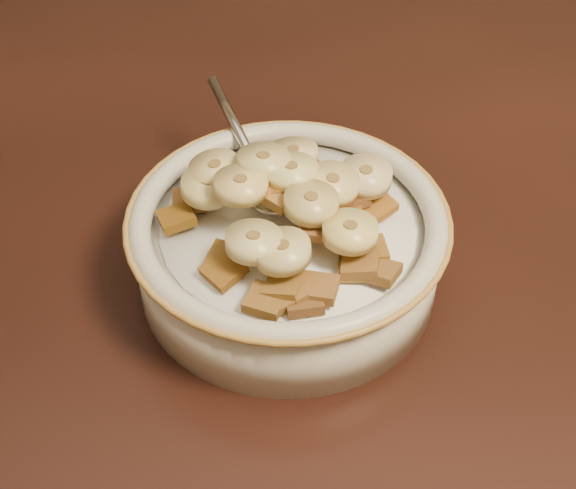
# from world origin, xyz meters

# --- Properties ---
(table) EXTENTS (1.44, 0.96, 0.04)m
(table) POSITION_xyz_m (0.00, 0.00, 0.73)
(table) COLOR black
(table) RESTS_ON floor
(chair) EXTENTS (0.41, 0.41, 0.85)m
(chair) POSITION_xyz_m (0.15, 0.81, 0.42)
(chair) COLOR #3B2215
(chair) RESTS_ON floor
(cereal_bowl) EXTENTS (0.18, 0.18, 0.04)m
(cereal_bowl) POSITION_xyz_m (-0.07, 0.01, 0.77)
(cereal_bowl) COLOR beige
(cereal_bowl) RESTS_ON table
(milk) EXTENTS (0.15, 0.15, 0.00)m
(milk) POSITION_xyz_m (-0.07, 0.01, 0.79)
(milk) COLOR white
(milk) RESTS_ON cereal_bowl
(spoon) EXTENTS (0.05, 0.05, 0.01)m
(spoon) POSITION_xyz_m (-0.08, 0.04, 0.80)
(spoon) COLOR #B9BBBE
(spoon) RESTS_ON cereal_bowl
(cereal_square_0) EXTENTS (0.02, 0.02, 0.01)m
(cereal_square_0) POSITION_xyz_m (-0.03, -0.02, 0.80)
(cereal_square_0) COLOR olive
(cereal_square_0) RESTS_ON milk
(cereal_square_1) EXTENTS (0.02, 0.02, 0.01)m
(cereal_square_1) POSITION_xyz_m (-0.05, -0.01, 0.81)
(cereal_square_1) COLOR brown
(cereal_square_1) RESTS_ON milk
(cereal_square_2) EXTENTS (0.03, 0.03, 0.01)m
(cereal_square_2) POSITION_xyz_m (-0.08, 0.07, 0.80)
(cereal_square_2) COLOR brown
(cereal_square_2) RESTS_ON milk
(cereal_square_3) EXTENTS (0.03, 0.03, 0.01)m
(cereal_square_3) POSITION_xyz_m (-0.06, 0.01, 0.82)
(cereal_square_3) COLOR brown
(cereal_square_3) RESTS_ON milk
(cereal_square_4) EXTENTS (0.03, 0.03, 0.01)m
(cereal_square_4) POSITION_xyz_m (-0.07, -0.05, 0.80)
(cereal_square_4) COLOR brown
(cereal_square_4) RESTS_ON milk
(cereal_square_5) EXTENTS (0.03, 0.03, 0.01)m
(cereal_square_5) POSITION_xyz_m (-0.09, 0.05, 0.80)
(cereal_square_5) COLOR #985E28
(cereal_square_5) RESTS_ON milk
(cereal_square_6) EXTENTS (0.02, 0.02, 0.01)m
(cereal_square_6) POSITION_xyz_m (-0.04, 0.05, 0.80)
(cereal_square_6) COLOR brown
(cereal_square_6) RESTS_ON milk
(cereal_square_7) EXTENTS (0.02, 0.02, 0.01)m
(cereal_square_7) POSITION_xyz_m (-0.03, -0.02, 0.80)
(cereal_square_7) COLOR brown
(cereal_square_7) RESTS_ON milk
(cereal_square_8) EXTENTS (0.02, 0.03, 0.01)m
(cereal_square_8) POSITION_xyz_m (-0.06, -0.05, 0.80)
(cereal_square_8) COLOR brown
(cereal_square_8) RESTS_ON milk
(cereal_square_9) EXTENTS (0.03, 0.03, 0.01)m
(cereal_square_9) POSITION_xyz_m (-0.10, -0.02, 0.80)
(cereal_square_9) COLOR brown
(cereal_square_9) RESTS_ON milk
(cereal_square_10) EXTENTS (0.03, 0.03, 0.01)m
(cereal_square_10) POSITION_xyz_m (-0.13, 0.01, 0.80)
(cereal_square_10) COLOR brown
(cereal_square_10) RESTS_ON milk
(cereal_square_11) EXTENTS (0.03, 0.03, 0.01)m
(cereal_square_11) POSITION_xyz_m (-0.02, -0.03, 0.80)
(cereal_square_11) COLOR brown
(cereal_square_11) RESTS_ON milk
(cereal_square_12) EXTENTS (0.03, 0.03, 0.01)m
(cereal_square_12) POSITION_xyz_m (-0.08, 0.02, 0.82)
(cereal_square_12) COLOR brown
(cereal_square_12) RESTS_ON milk
(cereal_square_13) EXTENTS (0.02, 0.02, 0.01)m
(cereal_square_13) POSITION_xyz_m (-0.04, 0.01, 0.81)
(cereal_square_13) COLOR brown
(cereal_square_13) RESTS_ON milk
(cereal_square_14) EXTENTS (0.02, 0.02, 0.01)m
(cereal_square_14) POSITION_xyz_m (-0.13, 0.03, 0.80)
(cereal_square_14) COLOR brown
(cereal_square_14) RESTS_ON milk
(cereal_square_15) EXTENTS (0.03, 0.03, 0.01)m
(cereal_square_15) POSITION_xyz_m (-0.06, 0.06, 0.80)
(cereal_square_15) COLOR olive
(cereal_square_15) RESTS_ON milk
(cereal_square_16) EXTENTS (0.02, 0.02, 0.01)m
(cereal_square_16) POSITION_xyz_m (-0.07, 0.05, 0.81)
(cereal_square_16) COLOR brown
(cereal_square_16) RESTS_ON milk
(cereal_square_17) EXTENTS (0.03, 0.03, 0.01)m
(cereal_square_17) POSITION_xyz_m (-0.07, 0.03, 0.81)
(cereal_square_17) COLOR brown
(cereal_square_17) RESTS_ON milk
(cereal_square_18) EXTENTS (0.03, 0.03, 0.01)m
(cereal_square_18) POSITION_xyz_m (-0.03, 0.02, 0.81)
(cereal_square_18) COLOR brown
(cereal_square_18) RESTS_ON milk
(cereal_square_19) EXTENTS (0.03, 0.03, 0.01)m
(cereal_square_19) POSITION_xyz_m (-0.08, 0.05, 0.81)
(cereal_square_19) COLOR brown
(cereal_square_19) RESTS_ON milk
(cereal_square_20) EXTENTS (0.03, 0.02, 0.01)m
(cereal_square_20) POSITION_xyz_m (-0.07, -0.04, 0.80)
(cereal_square_20) COLOR olive
(cereal_square_20) RESTS_ON milk
(cereal_square_21) EXTENTS (0.03, 0.03, 0.01)m
(cereal_square_21) POSITION_xyz_m (-0.10, -0.03, 0.80)
(cereal_square_21) COLOR brown
(cereal_square_21) RESTS_ON milk
(cereal_square_22) EXTENTS (0.03, 0.03, 0.01)m
(cereal_square_22) POSITION_xyz_m (-0.07, 0.04, 0.81)
(cereal_square_22) COLOR brown
(cereal_square_22) RESTS_ON milk
(cereal_square_23) EXTENTS (0.02, 0.02, 0.01)m
(cereal_square_23) POSITION_xyz_m (-0.02, -0.01, 0.80)
(cereal_square_23) COLOR #9B6B19
(cereal_square_23) RESTS_ON milk
(cereal_square_24) EXTENTS (0.03, 0.03, 0.01)m
(cereal_square_24) POSITION_xyz_m (-0.02, 0.03, 0.80)
(cereal_square_24) COLOR brown
(cereal_square_24) RESTS_ON milk
(cereal_square_25) EXTENTS (0.03, 0.03, 0.01)m
(cereal_square_25) POSITION_xyz_m (-0.07, 0.02, 0.82)
(cereal_square_25) COLOR #925519
(cereal_square_25) RESTS_ON milk
(cereal_square_26) EXTENTS (0.03, 0.03, 0.01)m
(cereal_square_26) POSITION_xyz_m (-0.07, 0.01, 0.82)
(cereal_square_26) COLOR olive
(cereal_square_26) RESTS_ON milk
(cereal_square_27) EXTENTS (0.03, 0.03, 0.01)m
(cereal_square_27) POSITION_xyz_m (-0.05, 0.01, 0.81)
(cereal_square_27) COLOR brown
(cereal_square_27) RESTS_ON milk
(cereal_square_28) EXTENTS (0.02, 0.02, 0.01)m
(cereal_square_28) POSITION_xyz_m (-0.05, -0.04, 0.80)
(cereal_square_28) COLOR brown
(cereal_square_28) RESTS_ON milk
(cereal_square_29) EXTENTS (0.03, 0.03, 0.01)m
(cereal_square_29) POSITION_xyz_m (-0.04, 0.02, 0.81)
(cereal_square_29) COLOR brown
(cereal_square_29) RESTS_ON milk
(cereal_square_30) EXTENTS (0.02, 0.02, 0.01)m
(cereal_square_30) POSITION_xyz_m (-0.08, -0.05, 0.80)
(cereal_square_30) COLOR brown
(cereal_square_30) RESTS_ON milk
(banana_slice_0) EXTENTS (0.04, 0.04, 0.01)m
(banana_slice_0) POSITION_xyz_m (-0.06, 0.00, 0.82)
(banana_slice_0) COLOR tan
(banana_slice_0) RESTS_ON milk
(banana_slice_1) EXTENTS (0.04, 0.04, 0.01)m
(banana_slice_1) POSITION_xyz_m (-0.03, -0.01, 0.82)
(banana_slice_1) COLOR #F0CA7D
(banana_slice_1) RESTS_ON milk
(banana_slice_2) EXTENTS (0.04, 0.04, 0.01)m
(banana_slice_2) POSITION_xyz_m (-0.10, 0.01, 0.83)
(banana_slice_2) COLOR #E8C871
(banana_slice_2) RESTS_ON milk
(banana_slice_3) EXTENTS (0.04, 0.04, 0.02)m
(banana_slice_3) POSITION_xyz_m (-0.04, 0.02, 0.82)
(banana_slice_3) COLOR #E9D883
(banana_slice_3) RESTS_ON milk
(banana_slice_4) EXTENTS (0.04, 0.04, 0.01)m
(banana_slice_4) POSITION_xyz_m (-0.12, 0.02, 0.82)
(banana_slice_4) COLOR #D0C17F
(banana_slice_4) RESTS_ON milk
(banana_slice_5) EXTENTS (0.04, 0.03, 0.01)m
(banana_slice_5) POSITION_xyz_m (-0.11, 0.03, 0.82)
(banana_slice_5) COLOR #D3BA6B
(banana_slice_5) RESTS_ON milk
(banana_slice_6) EXTENTS (0.03, 0.03, 0.01)m
(banana_slice_6) POSITION_xyz_m (-0.07, 0.03, 0.83)
(banana_slice_6) COLOR beige
(banana_slice_6) RESTS_ON milk
(banana_slice_7) EXTENTS (0.04, 0.04, 0.01)m
(banana_slice_7) POSITION_xyz_m (-0.07, -0.03, 0.82)
(banana_slice_7) COLOR #D4BE7D
(banana_slice_7) RESTS_ON milk
(banana_slice_8) EXTENTS (0.04, 0.04, 0.01)m
(banana_slice_8) POSITION_xyz_m (-0.03, 0.03, 0.82)
(banana_slice_8) COLOR #F5DF9A
(banana_slice_8) RESTS_ON milk
(banana_slice_9) EXTENTS (0.04, 0.04, 0.01)m
(banana_slice_9) POSITION_xyz_m (-0.09, 0.03, 0.82)
(banana_slice_9) COLOR #D5CA84
(banana_slice_9) RESTS_ON milk
(banana_slice_10) EXTENTS (0.04, 0.04, 0.01)m
(banana_slice_10) POSITION_xyz_m (-0.09, -0.03, 0.82)
(banana_slice_10) COLOR beige
(banana_slice_10) RESTS_ON milk
(banana_slice_11) EXTENTS (0.04, 0.04, 0.01)m
(banana_slice_11) POSITION_xyz_m (-0.08, 0.03, 0.83)
(banana_slice_11) COLOR #E2CC81
(banana_slice_11) RESTS_ON milk
(banana_slice_12) EXTENTS (0.04, 0.04, 0.01)m
(banana_slice_12) POSITION_xyz_m (-0.07, 0.06, 0.81)
(banana_slice_12) COLOR #E0CA7E
(banana_slice_12) RESTS_ON milk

